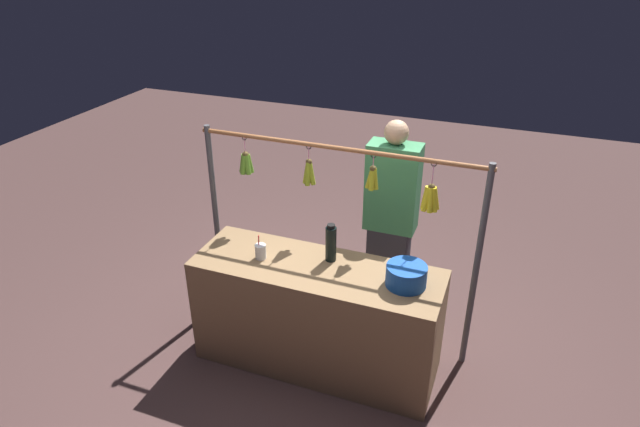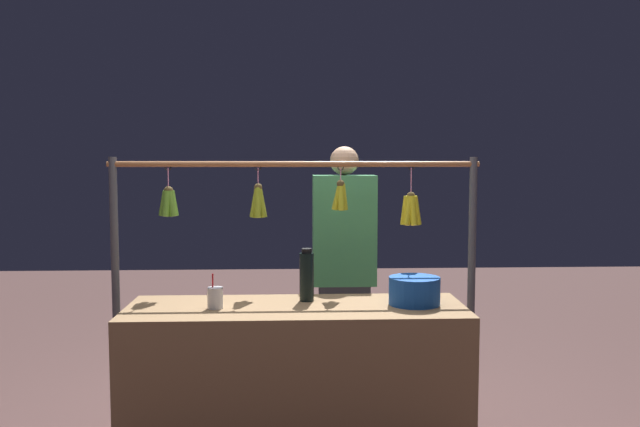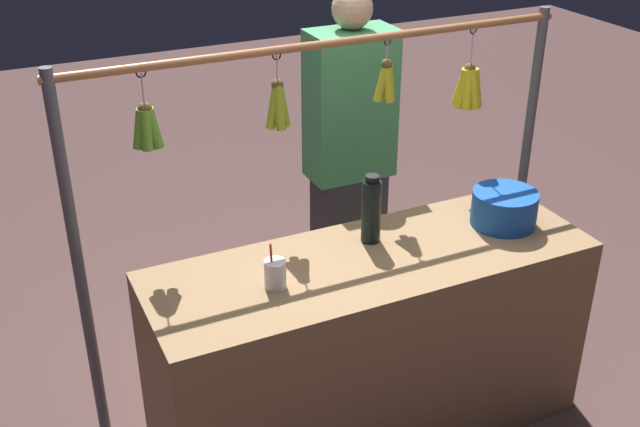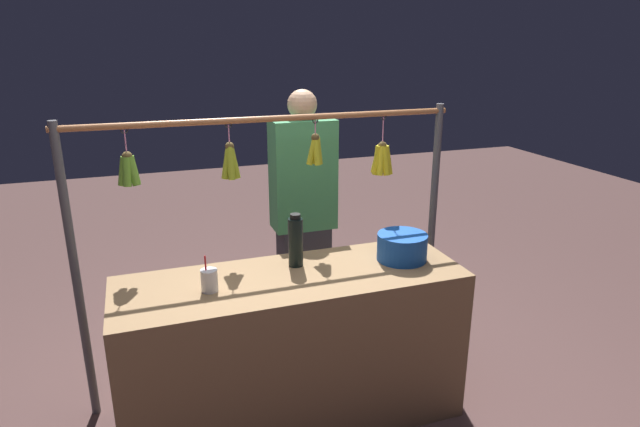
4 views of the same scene
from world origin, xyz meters
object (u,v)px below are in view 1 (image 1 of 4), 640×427
at_px(blue_bucket, 406,276).
at_px(vendor_person, 390,224).
at_px(drink_cup, 261,251).
at_px(water_bottle, 331,243).

relative_size(blue_bucket, vendor_person, 0.16).
bearing_deg(drink_cup, vendor_person, -130.93).
height_order(water_bottle, drink_cup, water_bottle).
xyz_separation_m(blue_bucket, vendor_person, (0.30, -0.78, -0.08)).
bearing_deg(blue_bucket, water_bottle, -11.01).
xyz_separation_m(water_bottle, vendor_person, (-0.25, -0.67, -0.14)).
bearing_deg(blue_bucket, vendor_person, -68.94).
bearing_deg(vendor_person, water_bottle, 69.44).
xyz_separation_m(blue_bucket, drink_cup, (1.01, 0.04, -0.02)).
height_order(blue_bucket, drink_cup, drink_cup).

